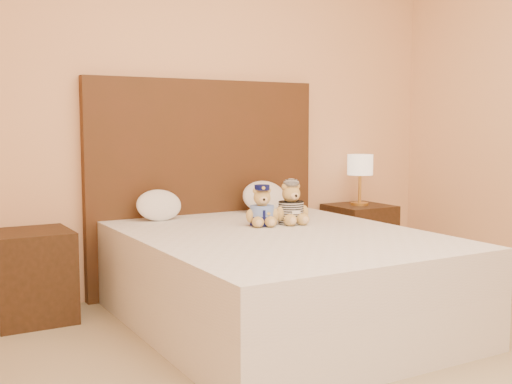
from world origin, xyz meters
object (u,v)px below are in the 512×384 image
nightstand_left (33,276)px  nightstand_right (359,239)px  teddy_police (262,206)px  pillow_right (264,195)px  pillow_left (159,204)px  teddy_prisoner (291,203)px  bed (279,279)px  lamp (360,167)px

nightstand_left → nightstand_right: same height
teddy_police → pillow_right: 0.64m
teddy_police → pillow_left: size_ratio=0.81×
teddy_police → pillow_right: teddy_police is taller
pillow_left → pillow_right: 0.81m
teddy_prisoner → pillow_right: (0.14, 0.57, -0.01)m
bed → nightstand_right: same height
nightstand_right → bed: bearing=-147.4°
bed → nightstand_left: size_ratio=3.64×
nightstand_left → nightstand_right: bearing=0.0°
nightstand_left → teddy_police: 1.46m
nightstand_right → teddy_prisoner: 1.21m
pillow_right → teddy_police: bearing=-121.9°
teddy_prisoner → pillow_right: bearing=83.3°
teddy_police → teddy_prisoner: bearing=11.2°
teddy_prisoner → lamp: bearing=35.3°
pillow_left → pillow_right: (0.81, 0.00, 0.01)m
lamp → pillow_left: size_ratio=1.28×
nightstand_right → lamp: bearing=180.0°
bed → pillow_right: size_ratio=5.72×
nightstand_left → teddy_prisoner: (1.50, -0.54, 0.41)m
bed → nightstand_right: (1.25, 0.80, -0.00)m
pillow_right → teddy_prisoner: bearing=-103.6°
nightstand_right → pillow_left: size_ratio=1.75×
teddy_police → pillow_right: (0.34, 0.54, -0.00)m
teddy_prisoner → pillow_left: bearing=146.7°
nightstand_left → pillow_left: (0.83, 0.03, 0.39)m
nightstand_left → nightstand_right: (2.50, 0.00, 0.00)m
lamp → pillow_right: bearing=178.0°
bed → pillow_right: (0.39, 0.83, 0.40)m
nightstand_left → pillow_left: size_ratio=1.75×
bed → lamp: lamp is taller
bed → lamp: 1.59m
bed → pillow_left: (-0.42, 0.83, 0.39)m
teddy_police → teddy_prisoner: (0.20, -0.03, 0.01)m
nightstand_right → pillow_left: 1.72m
teddy_police → teddy_prisoner: size_ratio=0.95×
nightstand_left → lamp: 2.56m
bed → teddy_police: 0.50m
bed → nightstand_right: size_ratio=3.64×
lamp → teddy_prisoner: (-1.00, -0.54, -0.16)m
nightstand_right → pillow_right: pillow_right is taller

